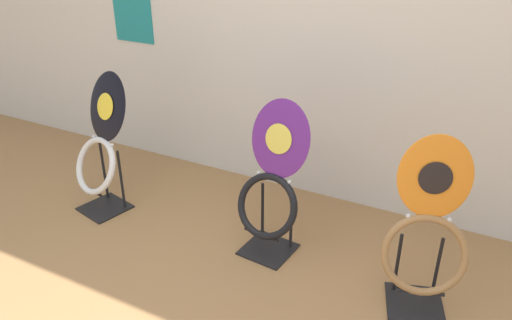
% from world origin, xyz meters
% --- Properties ---
extents(wall_back, '(8.00, 0.07, 2.60)m').
position_xyz_m(wall_back, '(-0.00, 2.15, 1.30)').
color(wall_back, silver).
rests_on(wall_back, ground_plane).
extents(toilet_seat_display_orange_sun, '(0.44, 0.35, 0.91)m').
position_xyz_m(toilet_seat_display_orange_sun, '(0.85, 1.30, 0.41)').
color(toilet_seat_display_orange_sun, black).
rests_on(toilet_seat_display_orange_sun, ground_plane).
extents(toilet_seat_display_purple_note, '(0.39, 0.34, 0.90)m').
position_xyz_m(toilet_seat_display_purple_note, '(-0.01, 1.39, 0.41)').
color(toilet_seat_display_purple_note, black).
rests_on(toilet_seat_display_purple_note, ground_plane).
extents(toilet_seat_display_jazz_black, '(0.44, 0.41, 0.91)m').
position_xyz_m(toilet_seat_display_jazz_black, '(-1.18, 1.31, 0.45)').
color(toilet_seat_display_jazz_black, black).
rests_on(toilet_seat_display_jazz_black, ground_plane).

